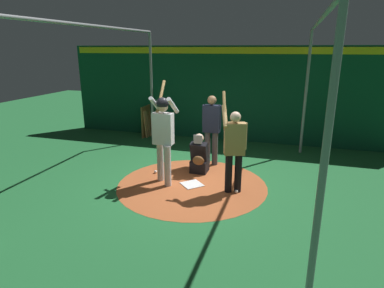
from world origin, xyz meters
name	(u,v)px	position (x,y,z in m)	size (l,w,h in m)	color
ground_plane	(192,185)	(0.00, 0.00, 0.00)	(26.94, 26.94, 0.00)	#216633
dirt_circle	(192,185)	(0.00, 0.00, 0.00)	(3.32, 3.32, 0.01)	#AD562D
home_plate	(192,184)	(0.00, 0.00, 0.01)	(0.42, 0.42, 0.01)	white
batter	(163,131)	(0.06, -0.64, 1.20)	(0.68, 0.49, 2.25)	#BCBCC0
catcher	(199,157)	(-0.78, -0.06, 0.39)	(0.58, 0.40, 0.98)	black
umpire	(211,126)	(-1.43, 0.08, 1.02)	(0.23, 0.49, 1.80)	#4C4C51
visitor	(234,146)	(0.08, 0.92, 1.00)	(0.55, 0.58, 2.09)	black
back_wall	(228,94)	(-4.00, 0.00, 1.52)	(0.22, 10.94, 3.01)	#0F472D
cage_frame	(192,75)	(0.00, 0.00, 2.41)	(6.46, 4.74, 3.43)	gray
bat_rack	(149,121)	(-3.75, -2.72, 0.49)	(1.06, 0.21, 1.05)	olive
baseball_0	(236,191)	(0.15, 1.02, 0.04)	(0.07, 0.07, 0.07)	white
baseball_1	(155,172)	(-0.40, -1.05, 0.04)	(0.07, 0.07, 0.07)	white
baseball_2	(167,170)	(-0.59, -0.83, 0.04)	(0.07, 0.07, 0.07)	white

